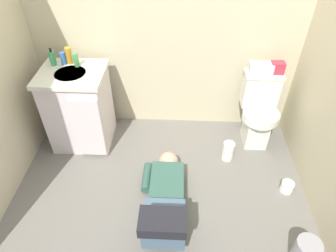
% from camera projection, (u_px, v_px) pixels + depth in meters
% --- Properties ---
extents(ground_plane, '(3.09, 2.90, 0.04)m').
position_uv_depth(ground_plane, '(161.00, 187.00, 2.75)').
color(ground_plane, slate).
extents(wall_back, '(2.75, 0.08, 2.40)m').
position_uv_depth(wall_back, '(165.00, 15.00, 2.70)').
color(wall_back, '#C5B996').
rests_on(wall_back, ground_plane).
extents(toilet, '(0.36, 0.46, 0.75)m').
position_uv_depth(toilet, '(258.00, 111.00, 2.99)').
color(toilet, silver).
rests_on(toilet, ground_plane).
extents(vanity_cabinet, '(0.60, 0.53, 0.82)m').
position_uv_depth(vanity_cabinet, '(79.00, 108.00, 2.94)').
color(vanity_cabinet, silver).
rests_on(vanity_cabinet, ground_plane).
extents(faucet, '(0.02, 0.02, 0.10)m').
position_uv_depth(faucet, '(74.00, 59.00, 2.75)').
color(faucet, silver).
rests_on(faucet, vanity_cabinet).
extents(person_plumber, '(0.39, 1.06, 0.52)m').
position_uv_depth(person_plumber, '(165.00, 202.00, 2.39)').
color(person_plumber, '#33594C').
rests_on(person_plumber, ground_plane).
extents(tissue_box, '(0.22, 0.11, 0.10)m').
position_uv_depth(tissue_box, '(261.00, 68.00, 2.78)').
color(tissue_box, silver).
rests_on(tissue_box, toilet).
extents(toiletry_bag, '(0.12, 0.09, 0.11)m').
position_uv_depth(toiletry_bag, '(277.00, 68.00, 2.77)').
color(toiletry_bag, '#B22D3F').
rests_on(toiletry_bag, toilet).
extents(soap_dispenser, '(0.06, 0.06, 0.17)m').
position_uv_depth(soap_dispenser, '(52.00, 58.00, 2.73)').
color(soap_dispenser, '#43A460').
rests_on(soap_dispenser, vanity_cabinet).
extents(bottle_blue, '(0.05, 0.05, 0.12)m').
position_uv_depth(bottle_blue, '(63.00, 58.00, 2.75)').
color(bottle_blue, '#386BB2').
rests_on(bottle_blue, vanity_cabinet).
extents(bottle_amber, '(0.06, 0.06, 0.16)m').
position_uv_depth(bottle_amber, '(69.00, 56.00, 2.75)').
color(bottle_amber, gold).
rests_on(bottle_amber, vanity_cabinet).
extents(bottle_green, '(0.05, 0.05, 0.13)m').
position_uv_depth(bottle_green, '(76.00, 60.00, 2.72)').
color(bottle_green, '#4D974F').
rests_on(bottle_green, vanity_cabinet).
extents(paper_towel_roll, '(0.11, 0.11, 0.20)m').
position_uv_depth(paper_towel_roll, '(228.00, 151.00, 2.93)').
color(paper_towel_roll, white).
rests_on(paper_towel_roll, ground_plane).
extents(toilet_paper_roll, '(0.11, 0.11, 0.10)m').
position_uv_depth(toilet_paper_roll, '(287.00, 187.00, 2.66)').
color(toilet_paper_roll, white).
rests_on(toilet_paper_roll, ground_plane).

